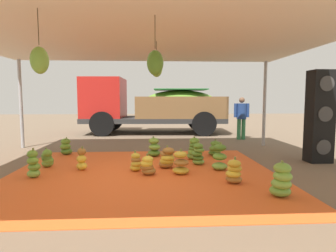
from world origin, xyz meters
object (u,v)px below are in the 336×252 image
at_px(banana_bunch_11, 281,181).
at_px(worker_0, 242,115).
at_px(banana_bunch_4, 47,159).
at_px(banana_bunch_10, 154,148).
at_px(banana_bunch_7, 136,162).
at_px(banana_bunch_14, 194,149).
at_px(banana_bunch_8, 167,158).
at_px(banana_bunch_9, 82,160).
at_px(banana_bunch_13, 215,149).
at_px(cargo_truck_main, 150,105).
at_px(banana_bunch_0, 198,155).
at_px(banana_bunch_12, 148,166).
at_px(banana_bunch_6, 33,165).
at_px(banana_bunch_5, 234,172).
at_px(speaker_stack, 320,117).
at_px(banana_bunch_3, 181,164).
at_px(banana_bunch_2, 220,158).
at_px(banana_bunch_1, 66,147).

xyz_separation_m(banana_bunch_11, worker_0, (1.35, 6.16, 0.66)).
distance_m(banana_bunch_4, banana_bunch_10, 2.58).
bearing_deg(banana_bunch_11, banana_bunch_7, 143.66).
bearing_deg(banana_bunch_4, banana_bunch_14, 10.38).
xyz_separation_m(banana_bunch_8, banana_bunch_9, (-1.81, -0.06, 0.00)).
distance_m(banana_bunch_13, cargo_truck_main, 5.57).
distance_m(banana_bunch_0, banana_bunch_12, 1.39).
relative_size(banana_bunch_7, banana_bunch_11, 0.76).
height_order(banana_bunch_6, banana_bunch_11, banana_bunch_6).
bearing_deg(banana_bunch_9, banana_bunch_6, -145.09).
bearing_deg(banana_bunch_0, banana_bunch_5, -74.19).
xyz_separation_m(banana_bunch_11, banana_bunch_13, (-0.30, 3.19, -0.06)).
relative_size(banana_bunch_12, speaker_stack, 0.19).
bearing_deg(banana_bunch_3, banana_bunch_13, 58.22).
relative_size(banana_bunch_3, banana_bunch_11, 0.90).
xyz_separation_m(banana_bunch_0, cargo_truck_main, (-1.12, 6.20, 0.99)).
bearing_deg(banana_bunch_13, banana_bunch_14, -145.04).
bearing_deg(banana_bunch_3, speaker_stack, 15.04).
relative_size(banana_bunch_7, speaker_stack, 0.20).
relative_size(banana_bunch_4, banana_bunch_13, 0.97).
bearing_deg(banana_bunch_4, banana_bunch_2, -6.29).
height_order(banana_bunch_0, banana_bunch_5, banana_bunch_0).
distance_m(banana_bunch_5, banana_bunch_9, 3.14).
distance_m(banana_bunch_11, banana_bunch_14, 2.90).
height_order(banana_bunch_0, banana_bunch_9, banana_bunch_0).
bearing_deg(banana_bunch_12, speaker_stack, 13.10).
xyz_separation_m(banana_bunch_3, speaker_stack, (3.38, 0.91, 0.87)).
height_order(banana_bunch_0, cargo_truck_main, cargo_truck_main).
xyz_separation_m(banana_bunch_9, banana_bunch_14, (2.52, 0.90, 0.04)).
xyz_separation_m(banana_bunch_0, worker_0, (2.28, 3.99, 0.67)).
xyz_separation_m(banana_bunch_11, cargo_truck_main, (-2.05, 8.37, 0.97)).
bearing_deg(banana_bunch_11, banana_bunch_14, 108.79).
xyz_separation_m(banana_bunch_4, banana_bunch_5, (3.75, -1.39, 0.01)).
xyz_separation_m(banana_bunch_7, banana_bunch_9, (-1.14, 0.15, 0.04)).
distance_m(banana_bunch_2, banana_bunch_9, 2.92).
bearing_deg(banana_bunch_12, banana_bunch_13, 45.74).
bearing_deg(banana_bunch_1, banana_bunch_3, -36.60).
bearing_deg(banana_bunch_4, banana_bunch_11, -26.55).
distance_m(banana_bunch_6, banana_bunch_8, 2.65).
xyz_separation_m(banana_bunch_14, worker_0, (2.29, 3.42, 0.65)).
distance_m(banana_bunch_1, banana_bunch_6, 2.25).
bearing_deg(banana_bunch_14, banana_bunch_4, -169.62).
bearing_deg(banana_bunch_10, worker_0, 42.44).
xyz_separation_m(banana_bunch_1, speaker_stack, (6.27, -1.23, 0.88)).
relative_size(banana_bunch_3, banana_bunch_9, 1.00).
bearing_deg(banana_bunch_0, banana_bunch_8, -159.48).
xyz_separation_m(banana_bunch_9, speaker_stack, (5.44, 0.47, 0.86)).
xyz_separation_m(banana_bunch_1, banana_bunch_2, (3.75, -1.83, 0.04)).
height_order(banana_bunch_3, banana_bunch_8, banana_bunch_3).
bearing_deg(banana_bunch_13, banana_bunch_5, -95.17).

